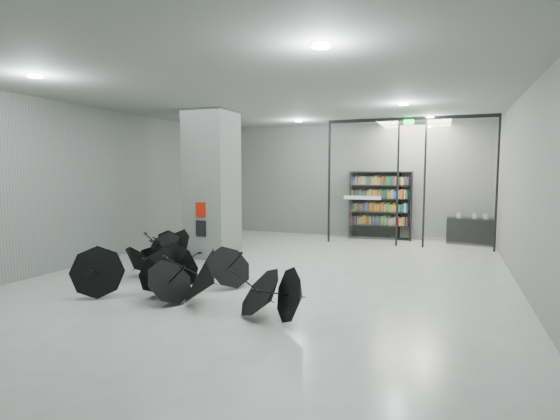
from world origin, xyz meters
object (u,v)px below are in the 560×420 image
at_px(bookshelf, 380,205).
at_px(umbrella_cluster, 181,272).
at_px(shop_counter, 470,231).
at_px(column, 212,184).

height_order(bookshelf, umbrella_cluster, bookshelf).
height_order(bookshelf, shop_counter, bookshelf).
xyz_separation_m(bookshelf, shop_counter, (2.90, -0.09, -0.75)).
bearing_deg(shop_counter, bookshelf, -174.35).
bearing_deg(column, umbrella_cluster, -71.57).
bearing_deg(column, bookshelf, 50.67).
distance_m(column, bookshelf, 6.20).
xyz_separation_m(column, umbrella_cluster, (1.03, -3.08, -1.70)).
bearing_deg(umbrella_cluster, column, 108.43).
bearing_deg(column, shop_counter, 34.46).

